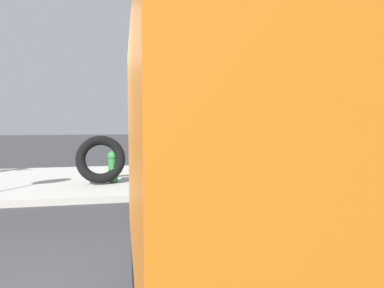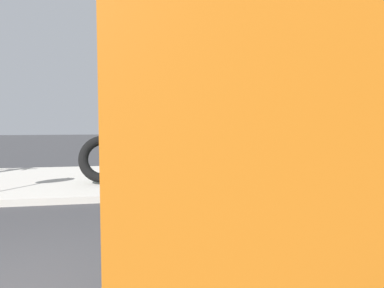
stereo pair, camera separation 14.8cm
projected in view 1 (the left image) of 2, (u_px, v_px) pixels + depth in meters
sidewalk_curb at (86, 181)px, 9.64m from camera, size 36.00×5.00×0.15m
fire_hydrant at (113, 166)px, 8.98m from camera, size 0.28×0.62×0.82m
loose_tire at (101, 159)px, 8.78m from camera, size 1.25×0.63×1.26m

